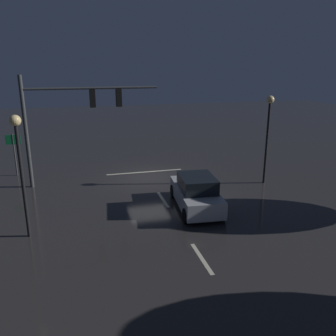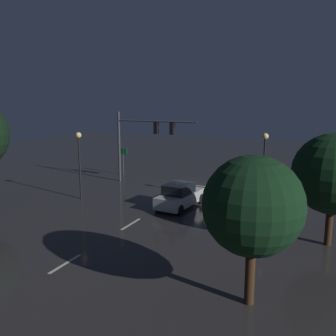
{
  "view_description": "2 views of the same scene",
  "coord_description": "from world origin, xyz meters",
  "px_view_note": "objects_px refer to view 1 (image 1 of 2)",
  "views": [
    {
      "loc": [
        4.06,
        20.71,
        6.87
      ],
      "look_at": [
        0.28,
        6.15,
        2.38
      ],
      "focal_mm": 37.46,
      "sensor_mm": 36.0,
      "label": 1
    },
    {
      "loc": [
        -10.95,
        28.57,
        7.53
      ],
      "look_at": [
        -0.35,
        5.35,
        2.68
      ],
      "focal_mm": 39.74,
      "sensor_mm": 36.0,
      "label": 2
    }
  ],
  "objects_px": {
    "car_approaching": "(196,193)",
    "route_sign": "(14,146)",
    "traffic_signal_assembly": "(70,111)",
    "street_lamp_right_kerb": "(19,154)",
    "street_lamp_left_kerb": "(268,123)"
  },
  "relations": [
    {
      "from": "street_lamp_left_kerb",
      "to": "street_lamp_right_kerb",
      "type": "relative_size",
      "value": 1.02
    },
    {
      "from": "traffic_signal_assembly",
      "to": "street_lamp_left_kerb",
      "type": "bearing_deg",
      "value": 165.94
    },
    {
      "from": "car_approaching",
      "to": "street_lamp_right_kerb",
      "type": "relative_size",
      "value": 0.89
    },
    {
      "from": "street_lamp_left_kerb",
      "to": "route_sign",
      "type": "bearing_deg",
      "value": -19.87
    },
    {
      "from": "car_approaching",
      "to": "route_sign",
      "type": "height_order",
      "value": "route_sign"
    },
    {
      "from": "traffic_signal_assembly",
      "to": "route_sign",
      "type": "xyz_separation_m",
      "value": [
        3.61,
        -2.52,
        -2.39
      ]
    },
    {
      "from": "street_lamp_left_kerb",
      "to": "street_lamp_right_kerb",
      "type": "height_order",
      "value": "street_lamp_left_kerb"
    },
    {
      "from": "street_lamp_right_kerb",
      "to": "street_lamp_left_kerb",
      "type": "bearing_deg",
      "value": -163.98
    },
    {
      "from": "car_approaching",
      "to": "route_sign",
      "type": "distance_m",
      "value": 12.28
    },
    {
      "from": "car_approaching",
      "to": "route_sign",
      "type": "xyz_separation_m",
      "value": [
        9.34,
        -7.89,
        1.14
      ]
    },
    {
      "from": "traffic_signal_assembly",
      "to": "route_sign",
      "type": "height_order",
      "value": "traffic_signal_assembly"
    },
    {
      "from": "street_lamp_right_kerb",
      "to": "traffic_signal_assembly",
      "type": "bearing_deg",
      "value": -106.57
    },
    {
      "from": "traffic_signal_assembly",
      "to": "street_lamp_right_kerb",
      "type": "relative_size",
      "value": 1.5
    },
    {
      "from": "traffic_signal_assembly",
      "to": "street_lamp_right_kerb",
      "type": "bearing_deg",
      "value": 73.43
    },
    {
      "from": "street_lamp_left_kerb",
      "to": "route_sign",
      "type": "height_order",
      "value": "street_lamp_left_kerb"
    }
  ]
}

